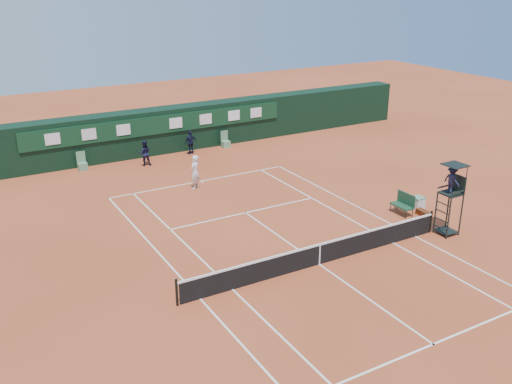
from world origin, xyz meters
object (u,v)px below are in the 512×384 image
at_px(player_bench, 404,203).
at_px(cooler, 418,203).
at_px(umpire_chair, 452,185).
at_px(tennis_net, 320,254).
at_px(player, 195,172).

relative_size(player_bench, cooler, 1.86).
bearing_deg(umpire_chair, tennis_net, 175.89).
bearing_deg(tennis_net, umpire_chair, -4.11).
distance_m(player_bench, cooler, 1.16).
relative_size(player_bench, player, 0.61).
bearing_deg(tennis_net, player_bench, 18.58).
bearing_deg(cooler, player, 135.79).
height_order(umpire_chair, player_bench, umpire_chair).
distance_m(umpire_chair, player_bench, 3.38).
distance_m(tennis_net, umpire_chair, 7.22).
bearing_deg(tennis_net, player, 93.86).
xyz_separation_m(umpire_chair, player_bench, (-0.03, 2.82, -1.86)).
distance_m(tennis_net, cooler, 8.39).
bearing_deg(tennis_net, cooler, 16.93).
bearing_deg(player_bench, cooler, 6.23).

